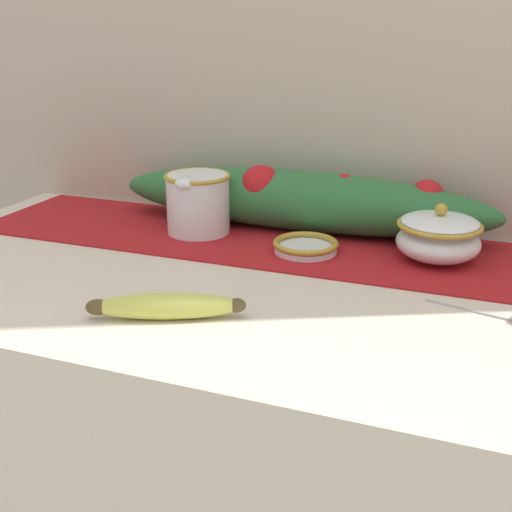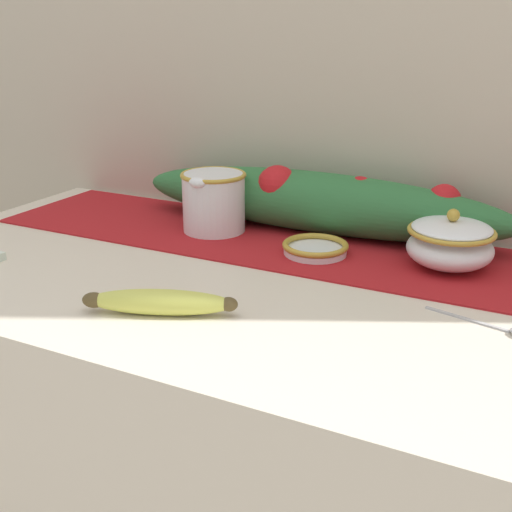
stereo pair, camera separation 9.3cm
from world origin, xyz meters
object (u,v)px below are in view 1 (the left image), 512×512
object	(u,v)px
sugar_bowl	(439,236)
small_dish	(306,246)
cream_pitcher	(198,201)
banana	(166,306)

from	to	relation	value
sugar_bowl	small_dish	bearing A→B (deg)	-170.36
cream_pitcher	sugar_bowl	size ratio (longest dim) A/B	1.04
cream_pitcher	small_dish	xyz separation A→B (m)	(0.22, -0.04, -0.05)
cream_pitcher	banana	distance (m)	0.37
sugar_bowl	small_dish	world-z (taller)	sugar_bowl
sugar_bowl	small_dish	size ratio (longest dim) A/B	1.22
sugar_bowl	small_dish	distance (m)	0.22
cream_pitcher	banana	xyz separation A→B (m)	(0.12, -0.35, -0.04)
cream_pitcher	small_dish	bearing A→B (deg)	-9.69
sugar_bowl	banana	size ratio (longest dim) A/B	0.67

